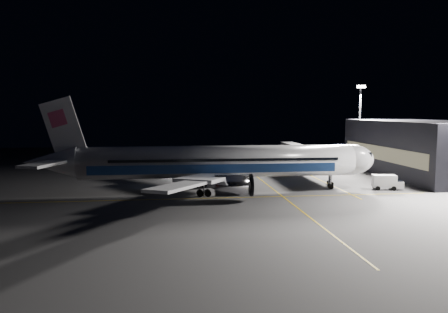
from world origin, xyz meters
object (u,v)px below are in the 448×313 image
airliner (213,162)px  service_truck (387,182)px  floodlight_mast_north (360,118)px  safety_cone_a (220,186)px  safety_cone_b (227,185)px  jet_bridge (308,154)px  safety_cone_c (243,182)px  baggage_tug (175,173)px

airliner → service_truck: airliner is taller
airliner → floodlight_mast_north: 52.56m
safety_cone_a → safety_cone_b: 1.87m
jet_bridge → safety_cone_a: bearing=-146.7°
jet_bridge → safety_cone_a: size_ratio=58.99×
safety_cone_a → safety_cone_c: (4.95, 3.12, 0.03)m
safety_cone_b → baggage_tug: bearing=123.5°
safety_cone_c → airliner: bearing=-132.8°
safety_cone_b → floodlight_mast_north: bearing=35.4°
airliner → safety_cone_b: bearing=57.8°
airliner → service_truck: (31.34, -2.08, -3.73)m
service_truck → safety_cone_a: 30.33m
airliner → floodlight_mast_north: (41.08, 31.99, 7.21)m
jet_bridge → safety_cone_a: jet_bridge is taller
jet_bridge → safety_cone_c: jet_bridge is taller
safety_cone_a → airliner: bearing=-112.4°
jet_bridge → floodlight_mast_north: size_ratio=1.66×
jet_bridge → service_truck: jet_bridge is taller
jet_bridge → baggage_tug: size_ratio=14.55×
jet_bridge → floodlight_mast_north: 24.06m
jet_bridge → baggage_tug: jet_bridge is taller
baggage_tug → safety_cone_a: bearing=-49.4°
floodlight_mast_north → safety_cone_a: 49.84m
safety_cone_c → jet_bridge: bearing=33.6°
baggage_tug → safety_cone_a: (8.09, -15.59, -0.40)m
jet_bridge → safety_cone_b: jet_bridge is taller
jet_bridge → safety_cone_b: 24.14m
airliner → floodlight_mast_north: size_ratio=2.97×
floodlight_mast_north → service_truck: (-9.74, -34.07, -10.94)m
service_truck → safety_cone_c: (-24.74, 9.21, -1.11)m
airliner → safety_cone_c: bearing=47.2°
service_truck → safety_cone_a: bearing=178.3°
safety_cone_a → jet_bridge: bearing=33.3°
safety_cone_b → service_truck: bearing=-14.2°
service_truck → baggage_tug: size_ratio=2.33×
jet_bridge → service_truck: bearing=-67.7°
baggage_tug → safety_cone_b: baggage_tug is taller
floodlight_mast_north → safety_cone_b: bearing=-144.6°
jet_bridge → safety_cone_c: 20.23m
jet_bridge → service_truck: size_ratio=6.26×
airliner → safety_cone_b: 7.72m
baggage_tug → jet_bridge: bearing=10.2°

